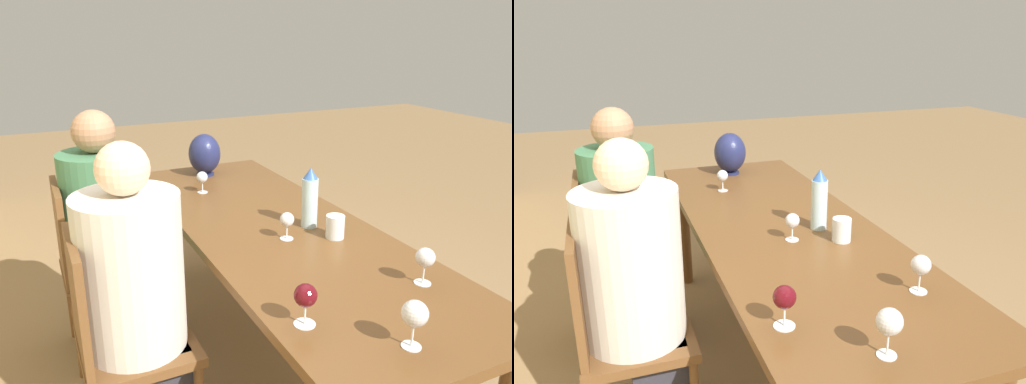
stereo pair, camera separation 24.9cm
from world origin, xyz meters
The scene contains 14 objects.
ground_plane centered at (0.00, 0.00, 0.00)m, with size 14.00×14.00×0.00m, color olive.
dining_table centered at (0.00, 0.00, 0.69)m, with size 2.33×0.82×0.78m.
water_bottle centered at (-0.07, -0.14, 0.91)m, with size 0.08×0.08×0.28m.
water_tumbler centered at (-0.23, -0.17, 0.83)m, with size 0.08×0.08×0.10m.
vase centered at (0.94, 0.02, 0.91)m, with size 0.20×0.20×0.26m.
wine_glass_0 centered at (0.62, 0.15, 0.86)m, with size 0.06×0.06×0.12m.
wine_glass_1 centered at (-0.99, 0.07, 0.88)m, with size 0.08×0.08×0.15m.
wine_glass_2 centered at (-0.72, -0.23, 0.88)m, with size 0.07×0.07×0.14m.
wine_glass_3 centered at (-0.15, 0.03, 0.86)m, with size 0.06×0.06×0.12m.
wine_glass_4 centered at (-0.76, 0.30, 0.88)m, with size 0.07×0.07×0.14m.
chair_near centered at (-0.19, 0.79, 0.51)m, with size 0.44×0.44×0.95m.
chair_far centered at (0.52, 0.79, 0.51)m, with size 0.44×0.44×0.95m.
person_near centered at (-0.19, 0.70, 0.68)m, with size 0.40×0.40×1.29m.
person_far centered at (0.52, 0.70, 0.69)m, with size 0.38×0.38×1.29m.
Camera 2 is at (-2.02, 0.78, 1.66)m, focal length 35.00 mm.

